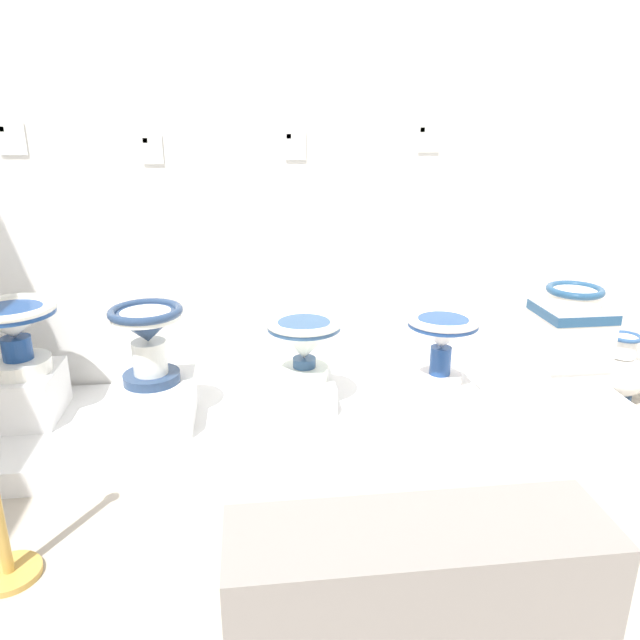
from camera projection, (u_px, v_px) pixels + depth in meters
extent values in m
cube|color=white|center=(289.00, 110.00, 3.12)|extent=(4.35, 0.06, 3.21)
cube|color=white|center=(301.00, 420.00, 3.14)|extent=(3.54, 0.90, 0.12)
cube|color=white|center=(25.00, 394.00, 3.01)|extent=(0.33, 0.39, 0.25)
cylinder|color=white|center=(20.00, 365.00, 2.96)|extent=(0.30, 0.30, 0.07)
cylinder|color=navy|center=(17.00, 348.00, 2.93)|extent=(0.14, 0.14, 0.11)
cone|color=white|center=(13.00, 323.00, 2.88)|extent=(0.42, 0.42, 0.15)
cylinder|color=navy|center=(11.00, 312.00, 2.87)|extent=(0.41, 0.41, 0.03)
torus|color=white|center=(10.00, 308.00, 2.86)|extent=(0.42, 0.42, 0.04)
cylinder|color=navy|center=(10.00, 309.00, 2.86)|extent=(0.29, 0.29, 0.01)
cube|color=white|center=(154.00, 402.00, 2.96)|extent=(0.39, 0.40, 0.22)
cylinder|color=navy|center=(152.00, 377.00, 2.92)|extent=(0.27, 0.27, 0.05)
cylinder|color=white|center=(150.00, 357.00, 2.88)|extent=(0.16, 0.16, 0.16)
cone|color=navy|center=(147.00, 327.00, 2.83)|extent=(0.34, 0.34, 0.15)
cylinder|color=white|center=(146.00, 316.00, 2.81)|extent=(0.33, 0.33, 0.03)
torus|color=navy|center=(145.00, 312.00, 2.81)|extent=(0.35, 0.35, 0.04)
cylinder|color=white|center=(145.00, 313.00, 2.81)|extent=(0.23, 0.23, 0.01)
cube|color=white|center=(305.00, 392.00, 3.15)|extent=(0.30, 0.32, 0.15)
cylinder|color=white|center=(304.00, 373.00, 3.11)|extent=(0.24, 0.24, 0.07)
cylinder|color=#2E517C|center=(304.00, 362.00, 3.09)|extent=(0.12, 0.12, 0.05)
cone|color=white|center=(304.00, 340.00, 3.05)|extent=(0.38, 0.38, 0.20)
cylinder|color=#2E517C|center=(304.00, 326.00, 3.03)|extent=(0.37, 0.37, 0.03)
torus|color=white|center=(304.00, 322.00, 3.02)|extent=(0.39, 0.39, 0.04)
cylinder|color=#2E517C|center=(304.00, 323.00, 3.02)|extent=(0.27, 0.27, 0.01)
cube|color=white|center=(438.00, 396.00, 3.12)|extent=(0.36, 0.29, 0.14)
cylinder|color=white|center=(439.00, 379.00, 3.09)|extent=(0.23, 0.23, 0.06)
cylinder|color=navy|center=(440.00, 361.00, 3.06)|extent=(0.11, 0.11, 0.15)
cone|color=white|center=(442.00, 333.00, 3.01)|extent=(0.36, 0.36, 0.15)
cylinder|color=navy|center=(443.00, 323.00, 2.99)|extent=(0.35, 0.35, 0.03)
torus|color=white|center=(443.00, 319.00, 2.99)|extent=(0.37, 0.37, 0.04)
cylinder|color=navy|center=(443.00, 320.00, 2.99)|extent=(0.25, 0.25, 0.01)
cube|color=white|center=(562.00, 380.00, 3.21)|extent=(0.34, 0.31, 0.22)
cube|color=white|center=(569.00, 333.00, 3.12)|extent=(0.33, 0.33, 0.31)
cube|color=navy|center=(572.00, 312.00, 3.08)|extent=(0.33, 0.34, 0.05)
cylinder|color=white|center=(574.00, 298.00, 3.06)|extent=(0.26, 0.26, 0.08)
torus|color=navy|center=(575.00, 290.00, 3.05)|extent=(0.29, 0.29, 0.04)
cube|color=white|center=(12.00, 139.00, 2.97)|extent=(0.13, 0.01, 0.16)
cube|color=#5B9E4C|center=(1.00, 129.00, 2.95)|extent=(0.02, 0.01, 0.02)
cube|color=white|center=(152.00, 149.00, 3.06)|extent=(0.10, 0.01, 0.15)
cube|color=#5B9E4C|center=(145.00, 140.00, 3.05)|extent=(0.02, 0.01, 0.02)
cube|color=white|center=(296.00, 145.00, 3.14)|extent=(0.11, 0.01, 0.15)
cube|color=#386BAD|center=(289.00, 136.00, 3.12)|extent=(0.02, 0.01, 0.02)
cube|color=white|center=(429.00, 138.00, 3.21)|extent=(0.12, 0.01, 0.15)
cube|color=#5B9E4C|center=(423.00, 130.00, 3.19)|extent=(0.02, 0.01, 0.02)
cylinder|color=#2B4E7E|center=(615.00, 396.00, 3.52)|extent=(0.17, 0.17, 0.03)
ellipsoid|color=white|center=(619.00, 375.00, 3.47)|extent=(0.30, 0.30, 0.24)
cylinder|color=white|center=(624.00, 347.00, 3.42)|extent=(0.14, 0.14, 0.12)
torus|color=#2B4E7E|center=(626.00, 337.00, 3.40)|extent=(0.18, 0.18, 0.02)
cylinder|color=gold|center=(10.00, 573.00, 2.15)|extent=(0.22, 0.22, 0.02)
cube|color=gray|center=(418.00, 581.00, 1.86)|extent=(1.18, 0.36, 0.40)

